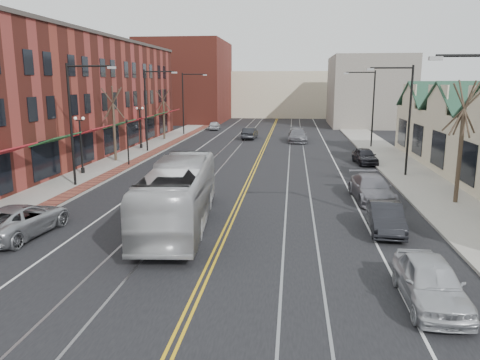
% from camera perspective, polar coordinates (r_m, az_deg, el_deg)
% --- Properties ---
extents(ground, '(160.00, 160.00, 0.00)m').
position_cam_1_polar(ground, '(15.44, -5.86, -14.96)').
color(ground, black).
rests_on(ground, ground).
extents(sidewalk_left, '(4.00, 120.00, 0.15)m').
position_cam_1_polar(sidewalk_left, '(37.32, -17.47, 0.68)').
color(sidewalk_left, gray).
rests_on(sidewalk_left, ground).
extents(sidewalk_right, '(4.00, 120.00, 0.15)m').
position_cam_1_polar(sidewalk_right, '(35.30, 21.00, -0.18)').
color(sidewalk_right, gray).
rests_on(sidewalk_right, ground).
extents(building_left, '(10.00, 50.00, 11.00)m').
position_cam_1_polar(building_left, '(46.09, -22.44, 9.17)').
color(building_left, maroon).
rests_on(building_left, ground).
extents(backdrop_left, '(14.00, 18.00, 14.00)m').
position_cam_1_polar(backdrop_left, '(85.59, -6.55, 11.81)').
color(backdrop_left, maroon).
rests_on(backdrop_left, ground).
extents(backdrop_mid, '(22.00, 14.00, 9.00)m').
position_cam_1_polar(backdrop_mid, '(98.52, 4.75, 10.39)').
color(backdrop_mid, beige).
rests_on(backdrop_mid, ground).
extents(backdrop_right, '(12.00, 16.00, 11.00)m').
position_cam_1_polar(backdrop_right, '(79.36, 15.36, 10.39)').
color(backdrop_right, slate).
rests_on(backdrop_right, ground).
extents(streetlight_l_1, '(3.33, 0.25, 8.00)m').
position_cam_1_polar(streetlight_l_1, '(32.70, -19.29, 7.82)').
color(streetlight_l_1, black).
rests_on(streetlight_l_1, sidewalk_left).
extents(streetlight_l_2, '(3.33, 0.25, 8.00)m').
position_cam_1_polar(streetlight_l_2, '(47.62, -10.92, 9.33)').
color(streetlight_l_2, black).
rests_on(streetlight_l_2, sidewalk_left).
extents(streetlight_l_3, '(3.33, 0.25, 8.00)m').
position_cam_1_polar(streetlight_l_3, '(63.07, -6.57, 10.03)').
color(streetlight_l_3, black).
rests_on(streetlight_l_3, sidewalk_left).
extents(streetlight_r_1, '(3.33, 0.25, 8.00)m').
position_cam_1_polar(streetlight_r_1, '(36.39, 19.33, 8.16)').
color(streetlight_r_1, black).
rests_on(streetlight_r_1, sidewalk_right).
extents(streetlight_r_2, '(3.33, 0.25, 8.00)m').
position_cam_1_polar(streetlight_r_2, '(52.10, 15.48, 9.31)').
color(streetlight_r_2, black).
rests_on(streetlight_r_2, sidewalk_right).
extents(lamppost_l_2, '(0.84, 0.28, 4.27)m').
position_cam_1_polar(lamppost_l_2, '(37.32, -18.80, 3.91)').
color(lamppost_l_2, black).
rests_on(lamppost_l_2, sidewalk_left).
extents(lamppost_l_3, '(0.84, 0.28, 4.27)m').
position_cam_1_polar(lamppost_l_3, '(50.25, -12.04, 6.17)').
color(lamppost_l_3, black).
rests_on(lamppost_l_3, sidewalk_left).
extents(tree_left_near, '(1.78, 1.37, 6.48)m').
position_cam_1_polar(tree_left_near, '(42.54, -15.13, 6.81)').
color(tree_left_near, '#382B21').
rests_on(tree_left_near, sidewalk_left).
extents(tree_left_far, '(1.66, 1.28, 6.02)m').
position_cam_1_polar(tree_left_far, '(57.70, -9.29, 8.05)').
color(tree_left_far, '#382B21').
rests_on(tree_left_far, sidewalk_left).
extents(tree_right_mid, '(1.90, 1.46, 6.93)m').
position_cam_1_polar(tree_right_mid, '(29.20, 25.36, 4.43)').
color(tree_right_mid, '#382B21').
rests_on(tree_right_mid, sidewalk_right).
extents(manhole_far, '(0.60, 0.60, 0.02)m').
position_cam_1_polar(manhole_far, '(26.63, -26.27, -4.18)').
color(manhole_far, '#592D19').
rests_on(manhole_far, sidewalk_left).
extents(traffic_signal, '(0.18, 0.15, 3.80)m').
position_cam_1_polar(traffic_signal, '(40.12, -13.54, 4.94)').
color(traffic_signal, black).
rests_on(traffic_signal, sidewalk_left).
extents(transit_bus, '(3.71, 11.53, 3.16)m').
position_cam_1_polar(transit_bus, '(22.97, -7.45, -1.77)').
color(transit_bus, '#B4B4B6').
rests_on(transit_bus, ground).
extents(parked_suv, '(2.94, 5.49, 1.47)m').
position_cam_1_polar(parked_suv, '(23.84, -25.13, -4.41)').
color(parked_suv, '#989A9E').
rests_on(parked_suv, ground).
extents(parked_car_a, '(1.78, 4.40, 1.50)m').
position_cam_1_polar(parked_car_a, '(16.30, 22.20, -11.43)').
color(parked_car_a, '#B5B7BD').
rests_on(parked_car_a, ground).
extents(parked_car_b, '(1.69, 4.23, 1.37)m').
position_cam_1_polar(parked_car_b, '(23.13, 17.33, -4.42)').
color(parked_car_b, black).
rests_on(parked_car_b, ground).
extents(parked_car_c, '(2.45, 5.28, 1.49)m').
position_cam_1_polar(parked_car_c, '(28.90, 15.74, -0.99)').
color(parked_car_c, slate).
rests_on(parked_car_c, ground).
extents(parked_car_d, '(2.03, 4.20, 1.38)m').
position_cam_1_polar(parked_car_d, '(41.81, 14.99, 2.84)').
color(parked_car_d, black).
rests_on(parked_car_d, ground).
extents(distant_car_left, '(1.77, 4.41, 1.43)m').
position_cam_1_polar(distant_car_left, '(58.34, 1.20, 5.71)').
color(distant_car_left, black).
rests_on(distant_car_left, ground).
extents(distant_car_right, '(2.27, 5.44, 1.57)m').
position_cam_1_polar(distant_car_right, '(55.93, 7.02, 5.44)').
color(distant_car_right, slate).
rests_on(distant_car_right, ground).
extents(distant_car_far, '(1.80, 3.95, 1.32)m').
position_cam_1_polar(distant_car_far, '(69.79, -3.13, 6.66)').
color(distant_car_far, '#BBBDC3').
rests_on(distant_car_far, ground).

